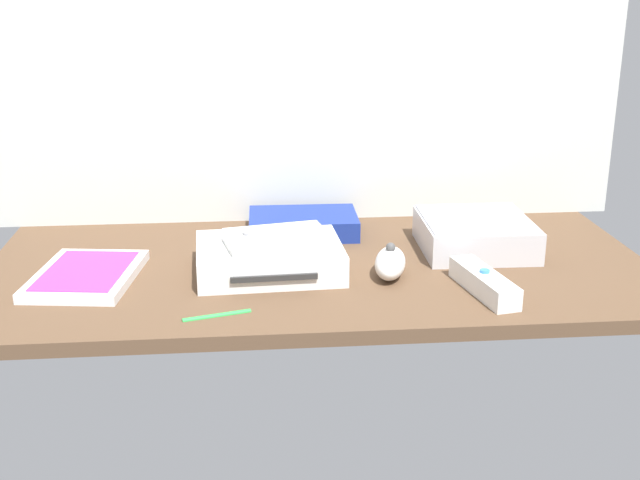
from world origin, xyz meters
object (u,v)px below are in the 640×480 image
Objects in this scene: network_router at (303,224)px; remote_wand at (484,283)px; remote_classic_pad at (276,238)px; stylus_pen at (217,314)px; game_console at (269,258)px; remote_nunchuk at (390,263)px; game_case at (86,275)px; mini_computer at (475,234)px.

remote_wand is (22.86, -28.72, -0.19)cm from network_router.
stylus_pen is (-8.35, -14.86, -5.06)cm from remote_classic_pad.
stylus_pen is (-13.54, -33.39, -1.35)cm from network_router.
game_console reaches higher than network_router.
remote_nunchuk reaches higher than game_console.
game_case is 27.75cm from remote_classic_pad.
remote_wand is at bearing 7.32° from stylus_pen.
remote_nunchuk is at bearing -146.12° from mini_computer.
network_router is 23.88cm from remote_nunchuk.
mini_computer is 1.93× the size of stylus_pen.
remote_classic_pad is 1.75× the size of stylus_pen.
game_case is (-59.12, -8.00, -1.88)cm from mini_computer.
stylus_pen is at bearing -118.15° from game_console.
game_console is 33.61cm from mini_computer.
network_router and remote_wand have the same top height.
game_console is at bearing -176.52° from remote_nunchuk.
stylus_pen is (-36.40, -4.67, -1.16)cm from remote_wand.
remote_classic_pad is at bearing -175.19° from remote_nunchuk.
remote_wand is (-3.71, -17.96, -1.13)cm from mini_computer.
remote_nunchuk is 27.60cm from stylus_pen.
game_console is at bearing -108.15° from network_router.
remote_classic_pad is (-16.32, 2.60, 3.37)cm from remote_nunchuk.
remote_classic_pad is (27.36, 0.23, 4.65)cm from game_case.
network_router is at bearing 62.72° from remote_classic_pad.
game_console is at bearing 139.74° from remote_classic_pad.
game_console is 1.05× the size of game_case.
mini_computer is 0.84× the size of game_case.
mini_computer is 18.37cm from remote_wand.
remote_wand reaches higher than game_case.
remote_classic_pad is at bearing -31.55° from game_console.
stylus_pen is at bearing 176.28° from remote_wand.
stylus_pen is at bearing -110.99° from network_router.
game_case is 1.31× the size of remote_classic_pad.
remote_classic_pad is at bearing -166.25° from mini_computer.
stylus_pen is (19.01, -14.63, -0.41)cm from game_case.
network_router is 2.02× the size of stylus_pen.
game_console is 1.25× the size of mini_computer.
game_console reaches higher than game_case.
remote_nunchuk is (43.68, -2.37, 1.28)cm from game_case.
remote_wand is at bearing -23.20° from game_console.
remote_nunchuk is at bearing 136.06° from remote_wand.
game_console is 1.43× the size of remote_wand.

